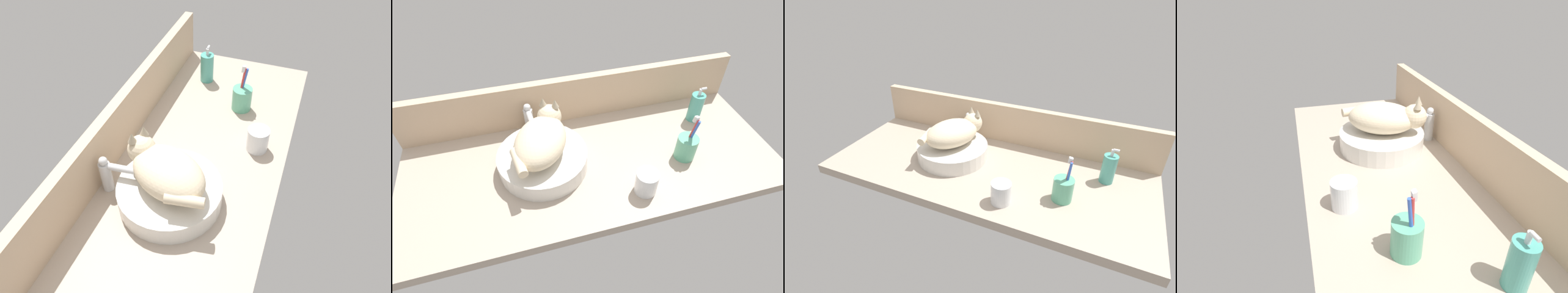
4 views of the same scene
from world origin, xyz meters
TOP-DOWN VIEW (x-y plane):
  - ground_plane at (0.00, 0.00)cm, footprint 138.07×57.73cm
  - backsplash_panel at (0.00, 27.07)cm, footprint 138.07×3.60cm
  - sink_basin at (-17.74, 1.98)cm, footprint 31.81×31.81cm
  - cat at (-17.21, 3.24)cm, footprint 26.19×30.04cm
  - faucet at (-19.51, 21.13)cm, footprint 3.82×11.86cm
  - soap_dispenser at (48.02, 11.60)cm, footprint 5.52×5.52cm
  - toothbrush_cup at (33.93, -7.17)cm, footprint 7.56×7.56cm
  - water_glass at (13.57, -18.07)cm, footprint 7.60×7.60cm

SIDE VIEW (x-z plane):
  - ground_plane at x=0.00cm, z-range -4.00..0.00cm
  - sink_basin at x=-17.74cm, z-range 0.00..6.84cm
  - water_glass at x=13.57cm, z-range -0.55..7.97cm
  - toothbrush_cup at x=33.93cm, z-range -4.40..14.28cm
  - soap_dispenser at x=48.02cm, z-range -1.52..14.04cm
  - faucet at x=-19.51cm, z-range 0.50..14.10cm
  - backsplash_panel at x=0.00cm, z-range 0.00..19.09cm
  - cat at x=-17.21cm, z-range 5.60..19.60cm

